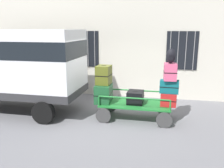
% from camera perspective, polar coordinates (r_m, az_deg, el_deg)
% --- Properties ---
extents(ground_plane, '(40.00, 40.00, 0.00)m').
position_cam_1_polar(ground_plane, '(7.89, 0.55, -7.96)').
color(ground_plane, slate).
extents(building_wall, '(12.00, 0.38, 5.00)m').
position_cam_1_polar(building_wall, '(10.01, 3.71, 11.17)').
color(building_wall, beige).
rests_on(building_wall, ground).
extents(van, '(4.50, 2.10, 2.82)m').
position_cam_1_polar(van, '(8.80, -22.04, 4.94)').
color(van, silver).
rests_on(van, ground).
extents(luggage_cart, '(2.31, 1.10, 0.52)m').
position_cam_1_polar(luggage_cart, '(7.63, 5.57, -5.47)').
color(luggage_cart, '#1E722D').
rests_on(luggage_cart, ground).
extents(cart_railing, '(2.18, 0.97, 0.33)m').
position_cam_1_polar(cart_railing, '(7.51, 5.63, -2.70)').
color(cart_railing, '#1E722D').
rests_on(cart_railing, luggage_cart).
extents(suitcase_left_bottom, '(0.53, 0.84, 0.58)m').
position_cam_1_polar(suitcase_left_bottom, '(7.68, -2.00, -2.17)').
color(suitcase_left_bottom, '#194C28').
rests_on(suitcase_left_bottom, luggage_cart).
extents(suitcase_left_middle, '(0.47, 0.55, 0.60)m').
position_cam_1_polar(suitcase_left_middle, '(7.57, -1.99, 2.21)').
color(suitcase_left_middle, '#4C5119').
rests_on(suitcase_left_middle, suitcase_left_bottom).
extents(suitcase_midleft_bottom, '(0.52, 0.58, 0.40)m').
position_cam_1_polar(suitcase_midleft_bottom, '(7.56, 5.64, -3.20)').
color(suitcase_midleft_bottom, black).
rests_on(suitcase_midleft_bottom, luggage_cart).
extents(suitcase_center_bottom, '(0.51, 0.36, 0.40)m').
position_cam_1_polar(suitcase_center_bottom, '(7.47, 13.46, -3.72)').
color(suitcase_center_bottom, '#B21E1E').
rests_on(suitcase_center_bottom, luggage_cart).
extents(suitcase_center_middle, '(0.59, 0.31, 0.41)m').
position_cam_1_polar(suitcase_center_middle, '(7.42, 13.61, -0.61)').
color(suitcase_center_middle, '#0F5960').
rests_on(suitcase_center_middle, suitcase_center_bottom).
extents(suitcase_center_top, '(0.40, 0.47, 0.51)m').
position_cam_1_polar(suitcase_center_top, '(7.32, 13.81, 2.86)').
color(suitcase_center_top, '#CC4C72').
rests_on(suitcase_center_top, suitcase_center_middle).
extents(backpack, '(0.27, 0.22, 0.44)m').
position_cam_1_polar(backpack, '(7.25, 14.01, 6.56)').
color(backpack, black).
rests_on(backpack, suitcase_center_top).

